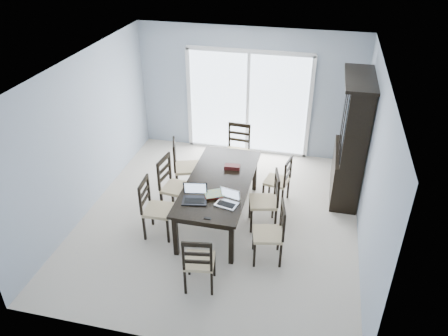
{
  "coord_description": "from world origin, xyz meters",
  "views": [
    {
      "loc": [
        1.4,
        -5.69,
        4.48
      ],
      "look_at": [
        0.08,
        0.0,
        0.99
      ],
      "focal_mm": 35.0,
      "sensor_mm": 36.0,
      "label": 1
    }
  ],
  "objects_px": {
    "chair_left_mid": "(171,180)",
    "game_box": "(232,167)",
    "chair_end_near": "(198,258)",
    "laptop_silver": "(227,202)",
    "chair_left_near": "(152,202)",
    "chair_left_far": "(181,161)",
    "chair_right_near": "(275,227)",
    "laptop_dark": "(194,198)",
    "chair_end_far": "(238,144)",
    "china_hutch": "(352,141)",
    "dining_table": "(219,185)",
    "cell_phone": "(208,218)",
    "chair_right_mid": "(269,195)",
    "hot_tub": "(224,110)",
    "chair_right_far": "(282,176)"
  },
  "relations": [
    {
      "from": "chair_right_near",
      "to": "laptop_dark",
      "type": "xyz_separation_m",
      "value": [
        -1.22,
        0.12,
        0.23
      ]
    },
    {
      "from": "chair_left_near",
      "to": "cell_phone",
      "type": "bearing_deg",
      "value": 64.95
    },
    {
      "from": "laptop_dark",
      "to": "chair_end_near",
      "type": "bearing_deg",
      "value": -81.6
    },
    {
      "from": "chair_end_near",
      "to": "cell_phone",
      "type": "bearing_deg",
      "value": 84.29
    },
    {
      "from": "hot_tub",
      "to": "chair_right_near",
      "type": "bearing_deg",
      "value": -67.58
    },
    {
      "from": "chair_right_far",
      "to": "chair_right_mid",
      "type": "bearing_deg",
      "value": -179.02
    },
    {
      "from": "game_box",
      "to": "chair_right_far",
      "type": "bearing_deg",
      "value": 19.98
    },
    {
      "from": "dining_table",
      "to": "chair_end_far",
      "type": "relative_size",
      "value": 1.9
    },
    {
      "from": "chair_left_mid",
      "to": "chair_right_near",
      "type": "relative_size",
      "value": 1.06
    },
    {
      "from": "china_hutch",
      "to": "chair_right_mid",
      "type": "xyz_separation_m",
      "value": [
        -1.21,
        -1.24,
        -0.48
      ]
    },
    {
      "from": "chair_right_near",
      "to": "hot_tub",
      "type": "relative_size",
      "value": 0.6
    },
    {
      "from": "chair_left_mid",
      "to": "chair_end_far",
      "type": "distance_m",
      "value": 1.7
    },
    {
      "from": "laptop_dark",
      "to": "hot_tub",
      "type": "relative_size",
      "value": 0.22
    },
    {
      "from": "chair_end_near",
      "to": "chair_end_far",
      "type": "height_order",
      "value": "chair_end_far"
    },
    {
      "from": "chair_left_mid",
      "to": "chair_right_far",
      "type": "relative_size",
      "value": 1.14
    },
    {
      "from": "chair_right_mid",
      "to": "chair_end_far",
      "type": "xyz_separation_m",
      "value": [
        -0.82,
        1.53,
        0.02
      ]
    },
    {
      "from": "chair_left_near",
      "to": "hot_tub",
      "type": "bearing_deg",
      "value": 174.11
    },
    {
      "from": "chair_left_mid",
      "to": "chair_right_near",
      "type": "height_order",
      "value": "chair_left_mid"
    },
    {
      "from": "chair_end_near",
      "to": "laptop_dark",
      "type": "distance_m",
      "value": 1.05
    },
    {
      "from": "china_hutch",
      "to": "chair_end_near",
      "type": "bearing_deg",
      "value": -123.85
    },
    {
      "from": "chair_left_mid",
      "to": "game_box",
      "type": "relative_size",
      "value": 4.51
    },
    {
      "from": "dining_table",
      "to": "chair_left_near",
      "type": "distance_m",
      "value": 1.1
    },
    {
      "from": "chair_left_near",
      "to": "laptop_silver",
      "type": "height_order",
      "value": "chair_left_near"
    },
    {
      "from": "chair_end_far",
      "to": "hot_tub",
      "type": "distance_m",
      "value": 2.01
    },
    {
      "from": "game_box",
      "to": "chair_end_far",
      "type": "bearing_deg",
      "value": 96.75
    },
    {
      "from": "chair_end_far",
      "to": "laptop_dark",
      "type": "distance_m",
      "value": 2.19
    },
    {
      "from": "dining_table",
      "to": "chair_end_far",
      "type": "distance_m",
      "value": 1.54
    },
    {
      "from": "cell_phone",
      "to": "chair_right_far",
      "type": "bearing_deg",
      "value": 66.83
    },
    {
      "from": "china_hutch",
      "to": "dining_table",
      "type": "bearing_deg",
      "value": -148.29
    },
    {
      "from": "china_hutch",
      "to": "cell_phone",
      "type": "bearing_deg",
      "value": -130.89
    },
    {
      "from": "dining_table",
      "to": "china_hutch",
      "type": "bearing_deg",
      "value": 31.71
    },
    {
      "from": "laptop_dark",
      "to": "laptop_silver",
      "type": "distance_m",
      "value": 0.48
    },
    {
      "from": "chair_left_mid",
      "to": "chair_right_far",
      "type": "xyz_separation_m",
      "value": [
        1.77,
        0.66,
        -0.08
      ]
    },
    {
      "from": "chair_left_mid",
      "to": "dining_table",
      "type": "bearing_deg",
      "value": 94.14
    },
    {
      "from": "chair_end_far",
      "to": "cell_phone",
      "type": "height_order",
      "value": "chair_end_far"
    },
    {
      "from": "chair_right_near",
      "to": "chair_end_near",
      "type": "xyz_separation_m",
      "value": [
        -0.88,
        -0.84,
        -0.03
      ]
    },
    {
      "from": "dining_table",
      "to": "chair_end_far",
      "type": "xyz_separation_m",
      "value": [
        -0.01,
        1.54,
        -0.06
      ]
    },
    {
      "from": "dining_table",
      "to": "chair_right_far",
      "type": "bearing_deg",
      "value": 36.98
    },
    {
      "from": "laptop_silver",
      "to": "china_hutch",
      "type": "bearing_deg",
      "value": 59.7
    },
    {
      "from": "chair_end_near",
      "to": "game_box",
      "type": "bearing_deg",
      "value": 80.63
    },
    {
      "from": "chair_left_near",
      "to": "chair_left_far",
      "type": "relative_size",
      "value": 0.96
    },
    {
      "from": "dining_table",
      "to": "laptop_dark",
      "type": "relative_size",
      "value": 5.48
    },
    {
      "from": "game_box",
      "to": "laptop_silver",
      "type": "bearing_deg",
      "value": -82.48
    },
    {
      "from": "china_hutch",
      "to": "chair_left_near",
      "type": "height_order",
      "value": "china_hutch"
    },
    {
      "from": "chair_right_mid",
      "to": "cell_phone",
      "type": "distance_m",
      "value": 1.26
    },
    {
      "from": "dining_table",
      "to": "chair_left_far",
      "type": "relative_size",
      "value": 1.88
    },
    {
      "from": "chair_left_near",
      "to": "cell_phone",
      "type": "height_order",
      "value": "chair_left_near"
    },
    {
      "from": "china_hutch",
      "to": "chair_right_near",
      "type": "relative_size",
      "value": 2.0
    },
    {
      "from": "china_hutch",
      "to": "chair_right_mid",
      "type": "height_order",
      "value": "china_hutch"
    },
    {
      "from": "chair_end_far",
      "to": "laptop_dark",
      "type": "xyz_separation_m",
      "value": [
        -0.21,
        -2.18,
        0.2
      ]
    }
  ]
}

